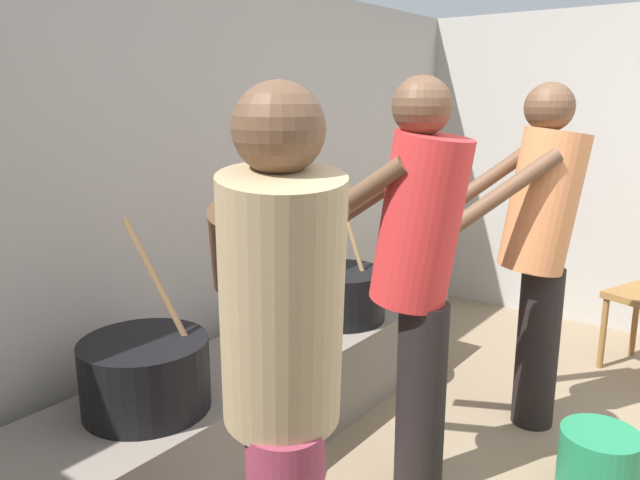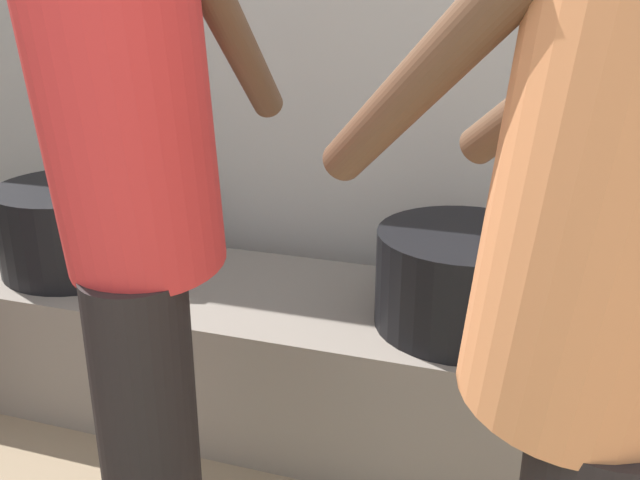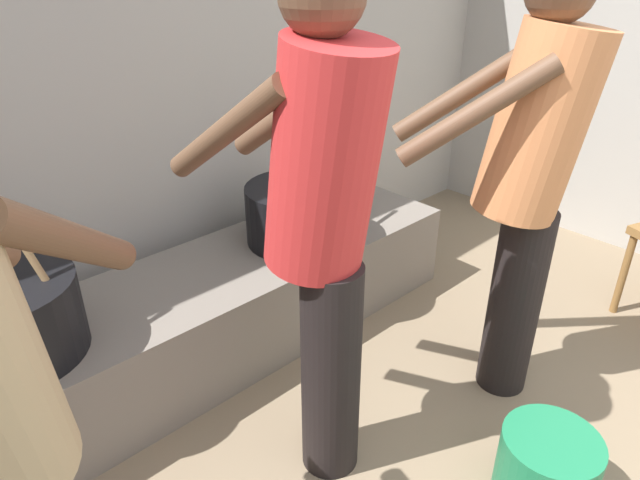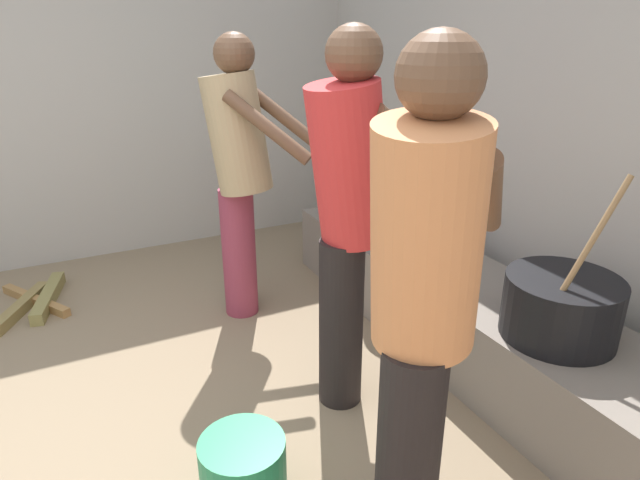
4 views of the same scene
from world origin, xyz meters
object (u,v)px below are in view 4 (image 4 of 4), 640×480
(cooking_pot_main, at_px, (561,307))
(bucket_green_plastic, at_px, (243,473))
(cook_in_orange_shirt, at_px, (422,297))
(cook_in_tan_shirt, at_px, (239,164))
(cook_in_red_shirt, at_px, (350,205))
(cooking_pot_secondary, at_px, (397,217))

(cooking_pot_main, relative_size, bucket_green_plastic, 2.30)
(cooking_pot_main, height_order, cook_in_orange_shirt, cook_in_orange_shirt)
(cook_in_orange_shirt, relative_size, cook_in_tan_shirt, 1.02)
(cook_in_red_shirt, xyz_separation_m, cook_in_orange_shirt, (0.80, -0.21, -0.01))
(cook_in_red_shirt, height_order, bucket_green_plastic, cook_in_red_shirt)
(cooking_pot_secondary, bearing_deg, cook_in_orange_shirt, -32.46)
(cooking_pot_main, xyz_separation_m, cooking_pot_secondary, (-1.26, 0.03, 0.00))
(cooking_pot_main, relative_size, cook_in_red_shirt, 0.43)
(cook_in_orange_shirt, xyz_separation_m, bucket_green_plastic, (-0.41, -0.43, -0.81))
(cooking_pot_main, bearing_deg, cook_in_orange_shirt, -74.08)
(cooking_pot_secondary, relative_size, cook_in_tan_shirt, 0.45)
(cook_in_red_shirt, xyz_separation_m, cook_in_tan_shirt, (-0.98, -0.15, -0.03))
(cooking_pot_main, relative_size, cook_in_orange_shirt, 0.44)
(cooking_pot_main, xyz_separation_m, cook_in_red_shirt, (-0.53, -0.73, 0.40))
(cook_in_orange_shirt, bearing_deg, cooking_pot_secondary, 147.54)
(cook_in_orange_shirt, bearing_deg, cook_in_red_shirt, 164.94)
(cook_in_red_shirt, distance_m, cook_in_orange_shirt, 0.82)
(cooking_pot_main, height_order, cook_in_tan_shirt, cook_in_tan_shirt)
(cooking_pot_secondary, bearing_deg, cook_in_red_shirt, -46.05)
(cooking_pot_main, bearing_deg, cook_in_tan_shirt, -149.74)
(cook_in_orange_shirt, relative_size, bucket_green_plastic, 5.26)
(cooking_pot_secondary, height_order, cook_in_tan_shirt, cook_in_tan_shirt)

